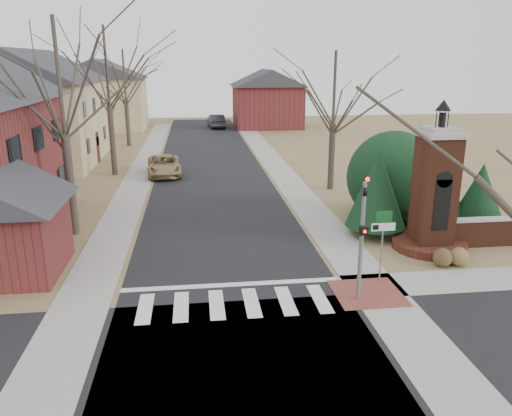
{
  "coord_description": "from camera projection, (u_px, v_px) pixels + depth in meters",
  "views": [
    {
      "loc": [
        -1.16,
        -14.6,
        7.99
      ],
      "look_at": [
        1.4,
        6.0,
        1.85
      ],
      "focal_mm": 35.0,
      "sensor_mm": 36.0,
      "label": 1
    }
  ],
  "objects": [
    {
      "name": "dry_shrub_left",
      "position": [
        443.0,
        258.0,
        20.06
      ],
      "size": [
        0.77,
        0.77,
        0.77
      ],
      "primitive_type": "sphere",
      "color": "brown",
      "rests_on": "ground"
    },
    {
      "name": "evergreen_mid",
      "position": [
        433.0,
        174.0,
        24.6
      ],
      "size": [
        3.4,
        3.4,
        4.7
      ],
      "color": "#473D33",
      "rests_on": "ground"
    },
    {
      "name": "house_distant_left",
      "position": [
        101.0,
        93.0,
        59.34
      ],
      "size": [
        10.8,
        8.8,
        8.53
      ],
      "color": "tan",
      "rests_on": "ground"
    },
    {
      "name": "crosswalk_zone",
      "position": [
        234.0,
        304.0,
        17.05
      ],
      "size": [
        8.0,
        2.2,
        0.02
      ],
      "primitive_type": "cube",
      "color": "silver",
      "rests_on": "ground"
    },
    {
      "name": "bare_tree_0",
      "position": [
        58.0,
        68.0,
        21.85
      ],
      "size": [
        8.05,
        8.05,
        11.15
      ],
      "color": "#473D33",
      "rests_on": "ground"
    },
    {
      "name": "evergreen_far",
      "position": [
        481.0,
        192.0,
        24.08
      ],
      "size": [
        2.4,
        2.4,
        3.3
      ],
      "color": "#473D33",
      "rests_on": "ground"
    },
    {
      "name": "sidewalk_right_main",
      "position": [
        280.0,
        170.0,
        37.84
      ],
      "size": [
        2.0,
        60.0,
        0.02
      ],
      "primitive_type": "cube",
      "color": "gray",
      "rests_on": "ground"
    },
    {
      "name": "bare_tree_2",
      "position": [
        124.0,
        71.0,
        46.72
      ],
      "size": [
        7.35,
        7.35,
        10.19
      ],
      "color": "#473D33",
      "rests_on": "ground"
    },
    {
      "name": "house_stucco_left",
      "position": [
        35.0,
        106.0,
        39.08
      ],
      "size": [
        9.8,
        12.8,
        9.28
      ],
      "color": "tan",
      "rests_on": "ground"
    },
    {
      "name": "ground",
      "position": [
        236.0,
        315.0,
        16.29
      ],
      "size": [
        120.0,
        120.0,
        0.0
      ],
      "primitive_type": "plane",
      "color": "olive",
      "rests_on": "ground"
    },
    {
      "name": "pickup_truck",
      "position": [
        164.0,
        165.0,
        36.13
      ],
      "size": [
        2.71,
        5.23,
        1.41
      ],
      "primitive_type": "imported",
      "rotation": [
        0.0,
        0.0,
        0.08
      ],
      "color": "#9D8556",
      "rests_on": "ground"
    },
    {
      "name": "main_street",
      "position": [
        211.0,
        172.0,
        37.23
      ],
      "size": [
        8.0,
        70.0,
        0.01
      ],
      "primitive_type": "cube",
      "color": "black",
      "rests_on": "ground"
    },
    {
      "name": "evergreen_mass",
      "position": [
        394.0,
        174.0,
        25.72
      ],
      "size": [
        4.8,
        4.8,
        4.8
      ],
      "primitive_type": "sphere",
      "color": "black",
      "rests_on": "ground"
    },
    {
      "name": "distant_car",
      "position": [
        216.0,
        121.0,
        61.66
      ],
      "size": [
        2.18,
        5.09,
        1.63
      ],
      "primitive_type": "imported",
      "rotation": [
        0.0,
        0.0,
        3.23
      ],
      "color": "#2C2F33",
      "rests_on": "ground"
    },
    {
      "name": "cross_street",
      "position": [
        246.0,
        369.0,
        13.44
      ],
      "size": [
        120.0,
        8.0,
        0.01
      ],
      "primitive_type": "cube",
      "color": "black",
      "rests_on": "ground"
    },
    {
      "name": "sidewalk_left",
      "position": [
        140.0,
        174.0,
        36.61
      ],
      "size": [
        2.0,
        60.0,
        0.02
      ],
      "primitive_type": "cube",
      "color": "gray",
      "rests_on": "ground"
    },
    {
      "name": "brick_gate_monument",
      "position": [
        434.0,
        201.0,
        21.49
      ],
      "size": [
        3.2,
        3.2,
        6.47
      ],
      "color": "#542818",
      "rests_on": "ground"
    },
    {
      "name": "garage_left",
      "position": [
        2.0,
        218.0,
        18.93
      ],
      "size": [
        4.8,
        4.8,
        4.29
      ],
      "color": "maroon",
      "rests_on": "ground"
    },
    {
      "name": "traffic_signal_pole",
      "position": [
        362.0,
        230.0,
        16.61
      ],
      "size": [
        0.28,
        0.41,
        4.5
      ],
      "color": "slate",
      "rests_on": "ground"
    },
    {
      "name": "curb_apron",
      "position": [
        368.0,
        293.0,
        17.81
      ],
      "size": [
        2.4,
        2.4,
        0.02
      ],
      "primitive_type": "cube",
      "color": "brown",
      "rests_on": "ground"
    },
    {
      "name": "house_distant_right",
      "position": [
        267.0,
        97.0,
        61.87
      ],
      "size": [
        8.8,
        8.8,
        7.3
      ],
      "color": "maroon",
      "rests_on": "ground"
    },
    {
      "name": "bare_tree_3",
      "position": [
        335.0,
        83.0,
        30.51
      ],
      "size": [
        7.0,
        7.0,
        9.7
      ],
      "color": "#473D33",
      "rests_on": "ground"
    },
    {
      "name": "bare_tree_1",
      "position": [
        106.0,
        60.0,
        34.12
      ],
      "size": [
        8.4,
        8.4,
        11.64
      ],
      "color": "#473D33",
      "rests_on": "ground"
    },
    {
      "name": "dry_shrub_right",
      "position": [
        459.0,
        257.0,
        20.14
      ],
      "size": [
        0.77,
        0.77,
        0.77
      ],
      "primitive_type": "sphere",
      "color": "brown",
      "rests_on": "ground"
    },
    {
      "name": "evergreen_near",
      "position": [
        377.0,
        188.0,
        23.15
      ],
      "size": [
        2.8,
        2.8,
        4.1
      ],
      "color": "#473D33",
      "rests_on": "ground"
    },
    {
      "name": "sign_post",
      "position": [
        383.0,
        232.0,
        18.29
      ],
      "size": [
        0.9,
        0.07,
        2.75
      ],
      "color": "slate",
      "rests_on": "ground"
    },
    {
      "name": "stop_bar",
      "position": [
        231.0,
        285.0,
        18.48
      ],
      "size": [
        8.0,
        0.35,
        0.02
      ],
      "primitive_type": "cube",
      "color": "silver",
      "rests_on": "ground"
    }
  ]
}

